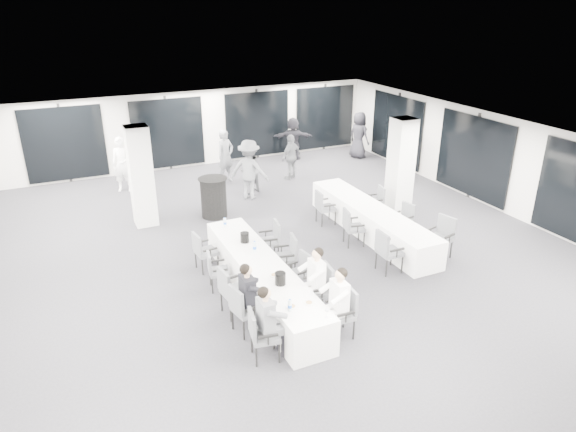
{
  "coord_description": "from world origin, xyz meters",
  "views": [
    {
      "loc": [
        -4.75,
        -10.55,
        5.86
      ],
      "look_at": [
        0.04,
        -0.2,
        1.03
      ],
      "focal_mm": 32.0,
      "sensor_mm": 36.0,
      "label": 1
    }
  ],
  "objects_px": {
    "chair_main_right_mid": "(301,270)",
    "standing_guest_f": "(293,136)",
    "chair_main_left_far": "(203,249)",
    "standing_guest_d": "(291,154)",
    "chair_main_right_near": "(344,309)",
    "chair_main_right_far": "(271,238)",
    "chair_side_left_far": "(323,205)",
    "chair_side_right_mid": "(405,217)",
    "chair_main_right_second": "(321,286)",
    "standing_guest_e": "(359,132)",
    "ice_bucket_far": "(245,237)",
    "banquet_table_main": "(262,279)",
    "standing_guest_h": "(406,150)",
    "chair_side_left_near": "(387,249)",
    "chair_side_right_far": "(377,200)",
    "standing_guest_g": "(122,161)",
    "cocktail_table": "(214,197)",
    "chair_side_right_near": "(442,234)",
    "standing_guest_c": "(249,166)",
    "standing_guest_b": "(249,166)",
    "banquet_table_side": "(371,221)",
    "standing_guest_a": "(225,153)",
    "chair_main_left_second": "(243,307)",
    "chair_main_right_fourth": "(288,254)",
    "chair_main_left_near": "(260,332)",
    "chair_side_left_mid": "(351,225)",
    "chair_main_left_mid": "(231,289)",
    "ice_bucket_near": "(280,278)"
  },
  "relations": [
    {
      "from": "chair_main_right_far",
      "to": "chair_side_right_mid",
      "type": "distance_m",
      "value": 3.81
    },
    {
      "from": "banquet_table_main",
      "to": "chair_side_right_near",
      "type": "height_order",
      "value": "chair_side_right_near"
    },
    {
      "from": "chair_main_right_fourth",
      "to": "standing_guest_h",
      "type": "xyz_separation_m",
      "value": [
        6.62,
        4.53,
        0.5
      ]
    },
    {
      "from": "ice_bucket_near",
      "to": "standing_guest_d",
      "type": "bearing_deg",
      "value": 63.36
    },
    {
      "from": "banquet_table_main",
      "to": "chair_main_right_second",
      "type": "relative_size",
      "value": 4.93
    },
    {
      "from": "chair_main_right_second",
      "to": "standing_guest_b",
      "type": "distance_m",
      "value": 7.16
    },
    {
      "from": "chair_main_right_fourth",
      "to": "standing_guest_d",
      "type": "distance_m",
      "value": 6.96
    },
    {
      "from": "standing_guest_c",
      "to": "chair_main_right_fourth",
      "type": "bearing_deg",
      "value": 120.18
    },
    {
      "from": "chair_main_left_far",
      "to": "standing_guest_f",
      "type": "distance_m",
      "value": 9.33
    },
    {
      "from": "standing_guest_g",
      "to": "chair_main_right_second",
      "type": "bearing_deg",
      "value": -55.08
    },
    {
      "from": "chair_main_left_far",
      "to": "standing_guest_c",
      "type": "xyz_separation_m",
      "value": [
        2.67,
        3.96,
        0.53
      ]
    },
    {
      "from": "standing_guest_b",
      "to": "chair_side_left_far",
      "type": "bearing_deg",
      "value": 74.7
    },
    {
      "from": "cocktail_table",
      "to": "chair_side_left_near",
      "type": "xyz_separation_m",
      "value": [
        2.61,
        -4.86,
        -0.01
      ]
    },
    {
      "from": "chair_main_left_mid",
      "to": "chair_main_right_far",
      "type": "height_order",
      "value": "chair_main_left_mid"
    },
    {
      "from": "chair_main_right_fourth",
      "to": "standing_guest_a",
      "type": "xyz_separation_m",
      "value": [
        0.84,
        6.88,
        0.48
      ]
    },
    {
      "from": "cocktail_table",
      "to": "chair_main_right_near",
      "type": "xyz_separation_m",
      "value": [
        0.47,
        -6.55,
        -0.04
      ]
    },
    {
      "from": "chair_main_left_far",
      "to": "chair_side_right_far",
      "type": "distance_m",
      "value": 5.57
    },
    {
      "from": "chair_side_right_mid",
      "to": "standing_guest_c",
      "type": "relative_size",
      "value": 0.4
    },
    {
      "from": "standing_guest_c",
      "to": "chair_main_left_second",
      "type": "bearing_deg",
      "value": 109.55
    },
    {
      "from": "chair_main_left_second",
      "to": "chair_side_right_mid",
      "type": "height_order",
      "value": "chair_main_left_second"
    },
    {
      "from": "chair_side_left_near",
      "to": "standing_guest_c",
      "type": "height_order",
      "value": "standing_guest_c"
    },
    {
      "from": "chair_side_right_far",
      "to": "standing_guest_e",
      "type": "relative_size",
      "value": 0.44
    },
    {
      "from": "standing_guest_f",
      "to": "chair_main_right_near",
      "type": "bearing_deg",
      "value": 90.79
    },
    {
      "from": "chair_main_right_fourth",
      "to": "standing_guest_a",
      "type": "relative_size",
      "value": 0.47
    },
    {
      "from": "chair_side_left_near",
      "to": "standing_guest_h",
      "type": "relative_size",
      "value": 0.48
    },
    {
      "from": "banquet_table_main",
      "to": "chair_main_left_mid",
      "type": "xyz_separation_m",
      "value": [
        -0.84,
        -0.44,
        0.22
      ]
    },
    {
      "from": "cocktail_table",
      "to": "standing_guest_a",
      "type": "xyz_separation_m",
      "value": [
        1.31,
        2.8,
        0.44
      ]
    },
    {
      "from": "standing_guest_c",
      "to": "chair_main_right_mid",
      "type": "bearing_deg",
      "value": 121.43
    },
    {
      "from": "chair_side_left_mid",
      "to": "standing_guest_h",
      "type": "height_order",
      "value": "standing_guest_h"
    },
    {
      "from": "banquet_table_main",
      "to": "standing_guest_h",
      "type": "relative_size",
      "value": 2.36
    },
    {
      "from": "chair_main_left_second",
      "to": "chair_main_right_far",
      "type": "relative_size",
      "value": 1.04
    },
    {
      "from": "chair_side_left_far",
      "to": "standing_guest_d",
      "type": "distance_m",
      "value": 4.09
    },
    {
      "from": "banquet_table_side",
      "to": "chair_main_right_mid",
      "type": "relative_size",
      "value": 5.72
    },
    {
      "from": "chair_main_right_near",
      "to": "standing_guest_g",
      "type": "bearing_deg",
      "value": 17.56
    },
    {
      "from": "chair_main_right_mid",
      "to": "standing_guest_f",
      "type": "xyz_separation_m",
      "value": [
        4.11,
        9.07,
        0.44
      ]
    },
    {
      "from": "banquet_table_main",
      "to": "chair_main_left_mid",
      "type": "height_order",
      "value": "chair_main_left_mid"
    },
    {
      "from": "chair_main_right_far",
      "to": "chair_side_left_far",
      "type": "distance_m",
      "value": 2.53
    },
    {
      "from": "chair_main_right_mid",
      "to": "standing_guest_b",
      "type": "bearing_deg",
      "value": -19.35
    },
    {
      "from": "chair_main_left_near",
      "to": "chair_main_right_fourth",
      "type": "height_order",
      "value": "chair_main_right_fourth"
    },
    {
      "from": "chair_main_left_far",
      "to": "ice_bucket_far",
      "type": "xyz_separation_m",
      "value": [
        0.87,
        -0.46,
        0.33
      ]
    },
    {
      "from": "chair_main_left_far",
      "to": "standing_guest_d",
      "type": "relative_size",
      "value": 0.53
    },
    {
      "from": "cocktail_table",
      "to": "chair_main_right_mid",
      "type": "bearing_deg",
      "value": -84.5
    },
    {
      "from": "banquet_table_side",
      "to": "standing_guest_a",
      "type": "bearing_deg",
      "value": 110.46
    },
    {
      "from": "chair_side_left_near",
      "to": "chair_side_right_far",
      "type": "relative_size",
      "value": 1.13
    },
    {
      "from": "standing_guest_d",
      "to": "standing_guest_g",
      "type": "distance_m",
      "value": 5.65
    },
    {
      "from": "chair_main_right_second",
      "to": "chair_main_right_mid",
      "type": "relative_size",
      "value": 1.16
    },
    {
      "from": "chair_side_right_far",
      "to": "standing_guest_f",
      "type": "xyz_separation_m",
      "value": [
        0.3,
        6.28,
        0.43
      ]
    },
    {
      "from": "cocktail_table",
      "to": "standing_guest_f",
      "type": "relative_size",
      "value": 0.62
    },
    {
      "from": "standing_guest_e",
      "to": "ice_bucket_far",
      "type": "distance_m",
      "value": 10.07
    },
    {
      "from": "banquet_table_main",
      "to": "chair_side_left_far",
      "type": "distance_m",
      "value": 4.09
    }
  ]
}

